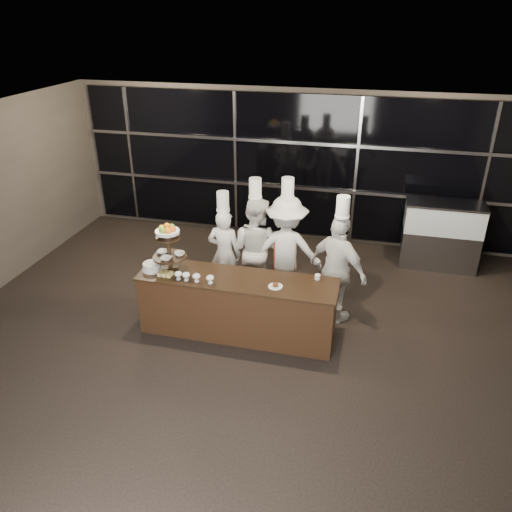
% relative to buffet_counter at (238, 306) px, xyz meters
% --- Properties ---
extents(room, '(10.00, 10.00, 10.00)m').
position_rel_buffet_counter_xyz_m(room, '(0.17, -1.36, 1.03)').
color(room, black).
rests_on(room, ground).
extents(window_wall, '(8.60, 0.10, 2.80)m').
position_rel_buffet_counter_xyz_m(window_wall, '(0.17, 3.58, 1.04)').
color(window_wall, black).
rests_on(window_wall, ground).
extents(buffet_counter, '(2.84, 0.74, 0.92)m').
position_rel_buffet_counter_xyz_m(buffet_counter, '(0.00, 0.00, 0.00)').
color(buffet_counter, black).
rests_on(buffet_counter, ground).
extents(display_stand, '(0.48, 0.48, 0.74)m').
position_rel_buffet_counter_xyz_m(display_stand, '(-1.00, -0.00, 0.87)').
color(display_stand, black).
rests_on(display_stand, buffet_counter).
extents(compotes, '(0.58, 0.11, 0.12)m').
position_rel_buffet_counter_xyz_m(compotes, '(-0.58, -0.22, 0.54)').
color(compotes, silver).
rests_on(compotes, buffet_counter).
extents(layer_cake, '(0.30, 0.30, 0.11)m').
position_rel_buffet_counter_xyz_m(layer_cake, '(-1.27, -0.05, 0.51)').
color(layer_cake, white).
rests_on(layer_cake, buffet_counter).
extents(pastry_squares, '(0.20, 0.13, 0.05)m').
position_rel_buffet_counter_xyz_m(pastry_squares, '(-1.01, -0.17, 0.48)').
color(pastry_squares, '#E0C76D').
rests_on(pastry_squares, buffet_counter).
extents(small_plate, '(0.20, 0.20, 0.05)m').
position_rel_buffet_counter_xyz_m(small_plate, '(0.57, -0.10, 0.47)').
color(small_plate, white).
rests_on(small_plate, buffet_counter).
extents(chef_cup, '(0.08, 0.08, 0.07)m').
position_rel_buffet_counter_xyz_m(chef_cup, '(1.10, 0.25, 0.49)').
color(chef_cup, white).
rests_on(chef_cup, buffet_counter).
extents(display_case, '(1.36, 0.59, 1.24)m').
position_rel_buffet_counter_xyz_m(display_case, '(3.01, 2.94, 0.22)').
color(display_case, '#A5A5AA').
rests_on(display_case, ground).
extents(chef_a, '(0.57, 0.39, 1.82)m').
position_rel_buffet_counter_xyz_m(chef_a, '(-0.49, 0.99, 0.33)').
color(chef_a, silver).
rests_on(chef_a, ground).
extents(chef_b, '(0.98, 0.84, 2.03)m').
position_rel_buffet_counter_xyz_m(chef_b, '(-0.01, 1.11, 0.41)').
color(chef_b, silver).
rests_on(chef_b, ground).
extents(chef_c, '(1.22, 0.79, 2.09)m').
position_rel_buffet_counter_xyz_m(chef_c, '(0.49, 1.09, 0.44)').
color(chef_c, silver).
rests_on(chef_c, ground).
extents(chef_d, '(1.07, 0.89, 2.01)m').
position_rel_buffet_counter_xyz_m(chef_d, '(1.34, 0.70, 0.41)').
color(chef_d, silver).
rests_on(chef_d, ground).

